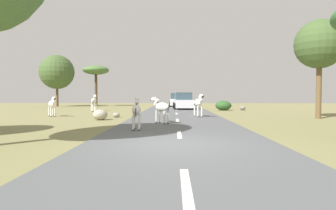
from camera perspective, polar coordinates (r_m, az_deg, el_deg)
ground_plane at (r=8.73m, az=0.53°, el=-8.05°), size 90.00×90.00×0.00m
road at (r=8.72m, az=2.53°, el=-7.89°), size 6.00×64.00×0.05m
lane_markings at (r=7.74m, az=2.70°, el=-8.96°), size 0.16×56.00×0.01m
zebra_0 at (r=19.29m, az=6.14°, el=0.43°), size 0.67×1.66×1.59m
zebra_1 at (r=12.24m, az=-6.33°, el=-1.07°), size 0.45×1.46×1.38m
zebra_2 at (r=21.70m, az=-22.19°, el=0.14°), size 1.08×1.36×1.46m
zebra_3 at (r=27.06m, az=-14.59°, el=0.76°), size 0.57×1.72×1.62m
zebra_4 at (r=14.84m, az=-1.39°, el=-0.45°), size 1.16×1.21×1.41m
car_0 at (r=36.88m, az=1.88°, el=0.96°), size 2.07×4.36×1.74m
car_1 at (r=29.91m, az=3.06°, el=0.71°), size 2.19×4.42×1.74m
tree_0 at (r=40.60m, az=-21.36°, el=6.16°), size 4.50×4.50×6.81m
tree_1 at (r=39.98m, az=-14.23°, el=6.66°), size 3.50×3.50×5.52m
tree_3 at (r=21.02m, az=28.08°, el=10.61°), size 3.12×3.12×6.35m
bush_1 at (r=28.92m, az=11.02°, el=-0.10°), size 1.60×1.44×0.96m
rock_0 at (r=29.62m, az=14.69°, el=-0.57°), size 0.58×0.61×0.45m
rock_1 at (r=24.27m, az=-21.93°, el=-1.52°), size 0.36×0.28×0.19m
rock_2 at (r=19.76m, az=-10.31°, el=-1.97°), size 0.48×0.47×0.33m
rock_3 at (r=17.86m, az=-13.42°, el=-1.90°), size 0.88×0.88×0.65m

